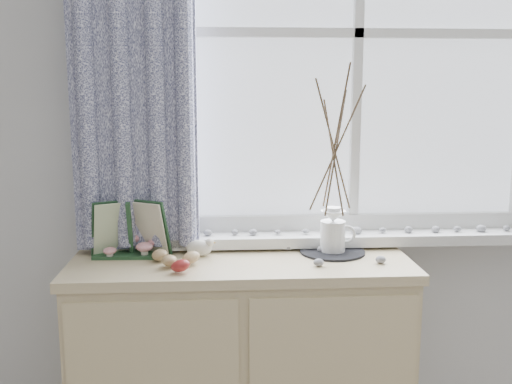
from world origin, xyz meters
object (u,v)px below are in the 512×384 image
(sideboard, at_px, (242,371))
(twig_pitcher, at_px, (335,145))
(toadstool_cluster, at_px, (138,242))
(botanical_book, at_px, (129,229))

(sideboard, xyz_separation_m, twig_pitcher, (0.34, 0.07, 0.82))
(toadstool_cluster, distance_m, twig_pitcher, 0.79)
(botanical_book, distance_m, toadstool_cluster, 0.08)
(sideboard, bearing_deg, botanical_book, 174.49)
(sideboard, bearing_deg, toadstool_cluster, 166.25)
(toadstool_cluster, height_order, twig_pitcher, twig_pitcher)
(twig_pitcher, bearing_deg, botanical_book, -169.76)
(botanical_book, xyz_separation_m, toadstool_cluster, (0.02, 0.05, -0.06))
(botanical_book, height_order, twig_pitcher, twig_pitcher)
(twig_pitcher, bearing_deg, toadstool_cluster, -174.00)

